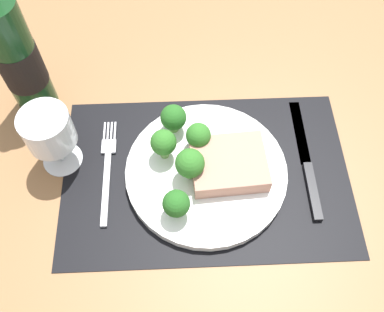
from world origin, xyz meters
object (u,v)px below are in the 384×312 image
at_px(plate, 206,172).
at_px(steak, 229,167).
at_px(wine_bottle, 18,58).
at_px(knife, 308,167).
at_px(wine_glass, 49,132).
at_px(fork, 107,169).

distance_m(plate, steak, 0.04).
xyz_separation_m(steak, wine_bottle, (-0.33, 0.17, 0.08)).
distance_m(knife, wine_glass, 0.41).
height_order(fork, knife, knife).
height_order(knife, wine_glass, wine_glass).
bearing_deg(fork, knife, -2.50).
relative_size(fork, wine_bottle, 0.63).
xyz_separation_m(fork, wine_bottle, (-0.13, 0.15, 0.11)).
height_order(fork, wine_bottle, wine_bottle).
bearing_deg(wine_glass, steak, -8.98).
height_order(steak, fork, steak).
xyz_separation_m(knife, wine_glass, (-0.40, 0.03, 0.08)).
relative_size(steak, fork, 0.61).
bearing_deg(wine_bottle, fork, -48.16).
xyz_separation_m(plate, fork, (-0.16, 0.01, -0.01)).
bearing_deg(plate, steak, -6.98).
distance_m(steak, wine_bottle, 0.38).
height_order(plate, steak, steak).
bearing_deg(fork, wine_bottle, 130.89).
bearing_deg(steak, wine_glass, 171.02).
relative_size(knife, wine_glass, 1.91).
bearing_deg(fork, plate, -5.99).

